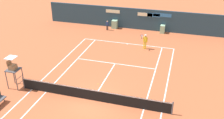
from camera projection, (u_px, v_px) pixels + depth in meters
name	position (u px, v px, depth m)	size (l,w,h in m)	color
ground_plane	(95.00, 96.00, 20.11)	(80.00, 80.00, 0.01)	#B25633
tennis_net	(92.00, 95.00, 19.39)	(12.10, 0.10, 1.07)	#4C4C51
sponsor_back_wall	(137.00, 19.00, 33.58)	(25.00, 1.02, 2.78)	#233D4C
umpire_chair	(13.00, 68.00, 20.56)	(1.00, 1.00, 2.73)	#47474C
player_on_baseline	(145.00, 40.00, 27.88)	(0.73, 0.69, 1.87)	yellow
ball_kid_left_post	(107.00, 25.00, 33.44)	(0.43, 0.20, 1.29)	black
tennis_ball_near_service_line	(98.00, 84.00, 21.66)	(0.07, 0.07, 0.07)	#CCE033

